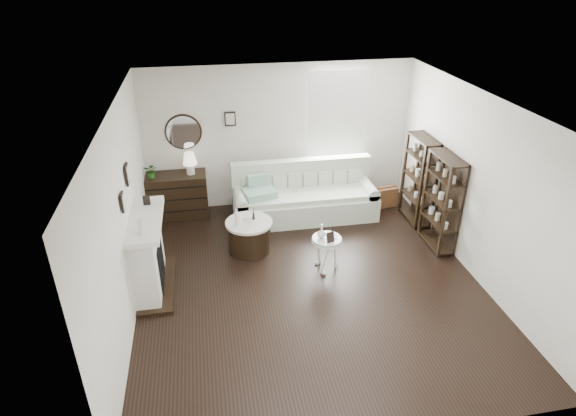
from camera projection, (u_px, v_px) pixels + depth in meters
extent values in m
plane|color=black|center=(310.00, 281.00, 7.26)|extent=(5.50, 5.50, 0.00)
plane|color=white|center=(314.00, 106.00, 6.00)|extent=(5.50, 5.50, 0.00)
plane|color=beige|center=(279.00, 136.00, 9.02)|extent=(5.00, 0.00, 5.00)
plane|color=beige|center=(380.00, 341.00, 4.23)|extent=(5.00, 0.00, 5.00)
plane|color=beige|center=(124.00, 217.00, 6.24)|extent=(0.00, 5.50, 5.50)
plane|color=beige|center=(478.00, 188.00, 7.02)|extent=(0.00, 5.50, 5.50)
cube|color=white|center=(337.00, 121.00, 9.06)|extent=(1.00, 0.02, 1.80)
cube|color=silver|center=(338.00, 122.00, 9.01)|extent=(1.15, 0.02, 1.90)
cylinder|color=silver|center=(183.00, 132.00, 8.63)|extent=(0.60, 0.03, 0.60)
cube|color=black|center=(230.00, 119.00, 8.67)|extent=(0.20, 0.03, 0.26)
cube|color=white|center=(147.00, 255.00, 6.90)|extent=(0.34, 1.20, 1.10)
cube|color=black|center=(151.00, 264.00, 6.97)|extent=(0.30, 0.65, 0.70)
cube|color=white|center=(145.00, 220.00, 6.64)|extent=(0.44, 1.35, 0.08)
cube|color=black|center=(158.00, 284.00, 7.15)|extent=(0.50, 1.40, 0.05)
cylinder|color=beige|center=(141.00, 227.00, 6.18)|extent=(0.08, 0.08, 0.22)
cube|color=black|center=(147.00, 200.00, 6.94)|extent=(0.10, 0.03, 0.14)
cube|color=black|center=(122.00, 202.00, 6.08)|extent=(0.03, 0.18, 0.24)
cube|color=black|center=(127.00, 174.00, 6.60)|extent=(0.03, 0.22, 0.28)
cube|color=black|center=(419.00, 180.00, 8.60)|extent=(0.30, 0.80, 1.60)
cylinder|color=tan|center=(421.00, 200.00, 8.51)|extent=(0.08, 0.08, 0.11)
cylinder|color=tan|center=(416.00, 194.00, 8.73)|extent=(0.08, 0.08, 0.11)
cylinder|color=tan|center=(410.00, 188.00, 8.95)|extent=(0.08, 0.08, 0.11)
cylinder|color=tan|center=(424.00, 180.00, 8.33)|extent=(0.08, 0.08, 0.11)
cylinder|color=tan|center=(418.00, 174.00, 8.54)|extent=(0.08, 0.08, 0.11)
cylinder|color=tan|center=(413.00, 169.00, 8.76)|extent=(0.08, 0.08, 0.11)
cylinder|color=tan|center=(428.00, 158.00, 8.14)|extent=(0.08, 0.08, 0.11)
cylinder|color=tan|center=(421.00, 153.00, 8.36)|extent=(0.08, 0.08, 0.11)
cylinder|color=tan|center=(415.00, 148.00, 8.57)|extent=(0.08, 0.08, 0.11)
cube|color=black|center=(442.00, 203.00, 7.82)|extent=(0.30, 0.80, 1.60)
cylinder|color=tan|center=(445.00, 225.00, 7.73)|extent=(0.08, 0.08, 0.11)
cylinder|color=tan|center=(438.00, 218.00, 7.95)|extent=(0.08, 0.08, 0.11)
cylinder|color=tan|center=(431.00, 211.00, 8.16)|extent=(0.08, 0.08, 0.11)
cylinder|color=tan|center=(449.00, 203.00, 7.54)|extent=(0.08, 0.08, 0.11)
cylinder|color=tan|center=(442.00, 196.00, 7.76)|extent=(0.08, 0.08, 0.11)
cylinder|color=tan|center=(435.00, 189.00, 7.98)|extent=(0.08, 0.08, 0.11)
cylinder|color=tan|center=(453.00, 180.00, 7.36)|extent=(0.08, 0.08, 0.11)
cylinder|color=tan|center=(445.00, 173.00, 7.57)|extent=(0.08, 0.08, 0.11)
cylinder|color=tan|center=(438.00, 167.00, 7.79)|extent=(0.08, 0.08, 0.11)
cube|color=beige|center=(305.00, 207.00, 8.96)|extent=(2.62, 0.91, 0.42)
cube|color=beige|center=(305.00, 195.00, 8.81)|extent=(2.27, 0.73, 0.10)
cube|color=beige|center=(301.00, 179.00, 9.08)|extent=(2.62, 0.20, 0.81)
cube|color=beige|center=(241.00, 210.00, 8.74)|extent=(0.22, 0.86, 0.52)
cube|color=beige|center=(366.00, 199.00, 9.12)|extent=(0.22, 0.86, 0.52)
cube|color=#258A63|center=(259.00, 193.00, 8.60)|extent=(0.65, 0.57, 0.14)
cube|color=brown|center=(382.00, 198.00, 9.33)|extent=(0.61, 0.28, 0.39)
cube|color=black|center=(173.00, 196.00, 8.89)|extent=(1.26, 0.52, 0.84)
cube|color=black|center=(174.00, 212.00, 8.74)|extent=(1.21, 0.01, 0.02)
cube|color=black|center=(172.00, 200.00, 8.63)|extent=(1.21, 0.01, 0.02)
cube|color=black|center=(171.00, 189.00, 8.53)|extent=(1.21, 0.01, 0.01)
imported|color=#225217|center=(151.00, 171.00, 8.54)|extent=(0.29, 0.27, 0.27)
cylinder|color=black|center=(249.00, 237.00, 7.93)|extent=(0.70, 0.70, 0.49)
cylinder|color=beige|center=(249.00, 223.00, 7.81)|extent=(0.77, 0.77, 0.04)
cylinder|color=white|center=(327.00, 239.00, 7.31)|extent=(0.45, 0.45, 0.03)
cylinder|color=white|center=(327.00, 241.00, 7.33)|extent=(0.46, 0.46, 0.02)
cylinder|color=white|center=(326.00, 254.00, 7.44)|extent=(0.04, 0.04, 0.52)
cylinder|color=silver|center=(237.00, 217.00, 7.63)|extent=(0.07, 0.07, 0.29)
cube|color=white|center=(247.00, 223.00, 7.58)|extent=(0.14, 0.06, 0.19)
cube|color=black|center=(330.00, 237.00, 7.16)|extent=(0.13, 0.09, 0.17)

